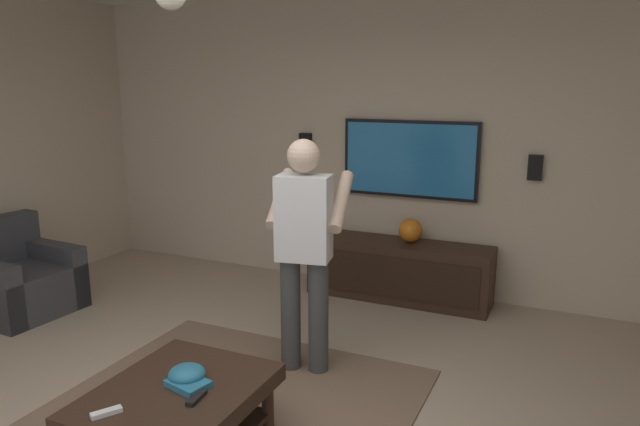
# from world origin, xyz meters

# --- Properties ---
(wall_back_tv) EXTENTS (0.10, 6.86, 2.83)m
(wall_back_tv) POSITION_xyz_m (3.06, 0.00, 1.42)
(wall_back_tv) COLOR #C6B299
(wall_back_tv) RESTS_ON ground
(armchair) EXTENTS (0.86, 0.87, 0.82)m
(armchair) POSITION_xyz_m (1.03, 2.82, 0.28)
(armchair) COLOR #38383D
(armchair) RESTS_ON ground
(coffee_table) EXTENTS (1.00, 0.80, 0.40)m
(coffee_table) POSITION_xyz_m (-0.07, 0.23, 0.30)
(coffee_table) COLOR #332116
(coffee_table) RESTS_ON ground
(media_console) EXTENTS (0.45, 1.70, 0.55)m
(media_console) POSITION_xyz_m (2.72, -0.15, 0.28)
(media_console) COLOR #332116
(media_console) RESTS_ON ground
(tv) EXTENTS (0.05, 1.28, 0.72)m
(tv) POSITION_xyz_m (2.97, -0.15, 1.29)
(tv) COLOR black
(person_standing) EXTENTS (0.60, 0.61, 1.64)m
(person_standing) POSITION_xyz_m (1.11, 0.04, 0.93)
(person_standing) COLOR #3F3F3F
(person_standing) RESTS_ON ground
(bowl) EXTENTS (0.20, 0.20, 0.09)m
(bowl) POSITION_xyz_m (0.01, 0.22, 0.45)
(bowl) COLOR teal
(bowl) RESTS_ON coffee_table
(remote_white) EXTENTS (0.15, 0.12, 0.02)m
(remote_white) POSITION_xyz_m (-0.42, 0.38, 0.41)
(remote_white) COLOR white
(remote_white) RESTS_ON coffee_table
(remote_black) EXTENTS (0.15, 0.06, 0.02)m
(remote_black) POSITION_xyz_m (-0.13, 0.06, 0.41)
(remote_black) COLOR black
(remote_black) RESTS_ON coffee_table
(book) EXTENTS (0.21, 0.25, 0.04)m
(book) POSITION_xyz_m (-0.03, 0.18, 0.42)
(book) COLOR teal
(book) RESTS_ON coffee_table
(vase_round) EXTENTS (0.22, 0.22, 0.22)m
(vase_round) POSITION_xyz_m (2.77, -0.24, 0.66)
(vase_round) COLOR orange
(vase_round) RESTS_ON media_console
(wall_speaker_left) EXTENTS (0.06, 0.12, 0.22)m
(wall_speaker_left) POSITION_xyz_m (2.98, -1.26, 1.28)
(wall_speaker_left) COLOR black
(wall_speaker_right) EXTENTS (0.06, 0.12, 0.22)m
(wall_speaker_right) POSITION_xyz_m (2.98, 0.93, 1.38)
(wall_speaker_right) COLOR black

